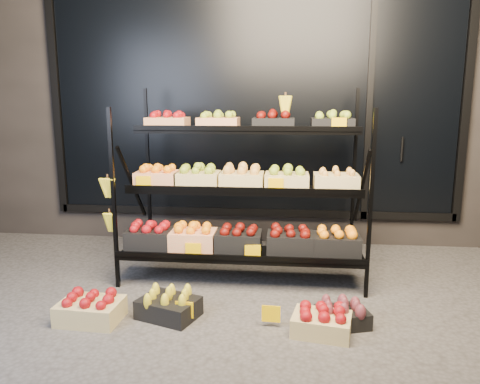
# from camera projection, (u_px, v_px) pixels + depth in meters

# --- Properties ---
(ground) EXTENTS (24.00, 24.00, 0.00)m
(ground) POSITION_uv_depth(u_px,v_px,m) (236.00, 301.00, 3.68)
(ground) COLOR #514F4C
(ground) RESTS_ON ground
(building) EXTENTS (6.00, 2.08, 3.50)m
(building) POSITION_uv_depth(u_px,v_px,m) (259.00, 83.00, 5.86)
(building) COLOR #2D2826
(building) RESTS_ON ground
(display_rack) EXTENTS (2.18, 1.02, 1.70)m
(display_rack) POSITION_uv_depth(u_px,v_px,m) (242.00, 189.00, 4.11)
(display_rack) COLOR black
(display_rack) RESTS_ON ground
(tag_floor_a) EXTENTS (0.13, 0.01, 0.12)m
(tag_floor_a) POSITION_uv_depth(u_px,v_px,m) (184.00, 315.00, 3.31)
(tag_floor_a) COLOR #E8B000
(tag_floor_a) RESTS_ON ground
(tag_floor_b) EXTENTS (0.13, 0.01, 0.12)m
(tag_floor_b) POSITION_uv_depth(u_px,v_px,m) (271.00, 319.00, 3.25)
(tag_floor_b) COLOR #E8B000
(tag_floor_b) RESTS_ON ground
(floor_crate_left) EXTENTS (0.45, 0.34, 0.21)m
(floor_crate_left) POSITION_uv_depth(u_px,v_px,m) (90.00, 308.00, 3.33)
(floor_crate_left) COLOR #D3BF7A
(floor_crate_left) RESTS_ON ground
(floor_crate_midleft) EXTENTS (0.49, 0.42, 0.20)m
(floor_crate_midleft) POSITION_uv_depth(u_px,v_px,m) (169.00, 304.00, 3.40)
(floor_crate_midleft) COLOR black
(floor_crate_midleft) RESTS_ON ground
(floor_crate_midright) EXTENTS (0.43, 0.35, 0.20)m
(floor_crate_midright) POSITION_uv_depth(u_px,v_px,m) (322.00, 321.00, 3.15)
(floor_crate_midright) COLOR #D3BF7A
(floor_crate_midright) RESTS_ON ground
(floor_crate_right) EXTENTS (0.40, 0.34, 0.18)m
(floor_crate_right) POSITION_uv_depth(u_px,v_px,m) (343.00, 314.00, 3.27)
(floor_crate_right) COLOR black
(floor_crate_right) RESTS_ON ground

